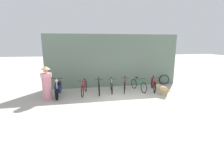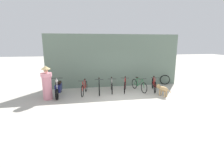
{
  "view_description": "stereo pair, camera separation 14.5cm",
  "coord_description": "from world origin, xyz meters",
  "px_view_note": "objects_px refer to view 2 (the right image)",
  "views": [
    {
      "loc": [
        -2.39,
        -7.84,
        2.77
      ],
      "look_at": [
        -0.56,
        0.88,
        0.65
      ],
      "focal_mm": 28.0,
      "sensor_mm": 36.0,
      "label": 1
    },
    {
      "loc": [
        -2.24,
        -7.87,
        2.77
      ],
      "look_at": [
        -0.56,
        0.88,
        0.65
      ],
      "focal_mm": 28.0,
      "sensor_mm": 36.0,
      "label": 2
    }
  ],
  "objects_px": {
    "bicycle_1": "(99,87)",
    "bicycle_3": "(125,85)",
    "bicycle_4": "(139,85)",
    "bicycle_0": "(84,88)",
    "person_in_robes": "(47,83)",
    "spare_tire_left": "(165,80)",
    "bicycle_5": "(154,85)",
    "bicycle_2": "(112,86)",
    "motorcycle": "(59,88)",
    "stray_dog": "(162,89)"
  },
  "relations": [
    {
      "from": "stray_dog",
      "to": "bicycle_5",
      "type": "bearing_deg",
      "value": -23.44
    },
    {
      "from": "bicycle_3",
      "to": "bicycle_5",
      "type": "xyz_separation_m",
      "value": [
        1.71,
        -0.15,
        -0.01
      ]
    },
    {
      "from": "bicycle_0",
      "to": "bicycle_3",
      "type": "distance_m",
      "value": 2.33
    },
    {
      "from": "bicycle_0",
      "to": "motorcycle",
      "type": "xyz_separation_m",
      "value": [
        -1.35,
        -0.06,
        0.06
      ]
    },
    {
      "from": "bicycle_3",
      "to": "bicycle_5",
      "type": "relative_size",
      "value": 0.95
    },
    {
      "from": "bicycle_3",
      "to": "spare_tire_left",
      "type": "height_order",
      "value": "bicycle_3"
    },
    {
      "from": "bicycle_0",
      "to": "bicycle_1",
      "type": "xyz_separation_m",
      "value": [
        0.83,
        0.05,
        0.0
      ]
    },
    {
      "from": "bicycle_1",
      "to": "bicycle_4",
      "type": "relative_size",
      "value": 1.01
    },
    {
      "from": "bicycle_2",
      "to": "bicycle_4",
      "type": "height_order",
      "value": "bicycle_2"
    },
    {
      "from": "bicycle_4",
      "to": "motorcycle",
      "type": "xyz_separation_m",
      "value": [
        -4.53,
        -0.17,
        0.08
      ]
    },
    {
      "from": "bicycle_1",
      "to": "spare_tire_left",
      "type": "bearing_deg",
      "value": 110.89
    },
    {
      "from": "person_in_robes",
      "to": "bicycle_0",
      "type": "bearing_deg",
      "value": -154.68
    },
    {
      "from": "bicycle_2",
      "to": "spare_tire_left",
      "type": "height_order",
      "value": "bicycle_2"
    },
    {
      "from": "bicycle_3",
      "to": "spare_tire_left",
      "type": "distance_m",
      "value": 3.29
    },
    {
      "from": "bicycle_3",
      "to": "bicycle_4",
      "type": "relative_size",
      "value": 0.94
    },
    {
      "from": "stray_dog",
      "to": "person_in_robes",
      "type": "height_order",
      "value": "person_in_robes"
    },
    {
      "from": "person_in_robes",
      "to": "bicycle_4",
      "type": "bearing_deg",
      "value": -164.08
    },
    {
      "from": "bicycle_3",
      "to": "motorcycle",
      "type": "height_order",
      "value": "motorcycle"
    },
    {
      "from": "bicycle_1",
      "to": "motorcycle",
      "type": "distance_m",
      "value": 2.18
    },
    {
      "from": "bicycle_0",
      "to": "motorcycle",
      "type": "bearing_deg",
      "value": -74.57
    },
    {
      "from": "spare_tire_left",
      "to": "motorcycle",
      "type": "bearing_deg",
      "value": -168.99
    },
    {
      "from": "bicycle_5",
      "to": "bicycle_0",
      "type": "bearing_deg",
      "value": -73.55
    },
    {
      "from": "bicycle_4",
      "to": "motorcycle",
      "type": "bearing_deg",
      "value": -99.54
    },
    {
      "from": "bicycle_3",
      "to": "bicycle_4",
      "type": "height_order",
      "value": "bicycle_3"
    },
    {
      "from": "bicycle_1",
      "to": "bicycle_3",
      "type": "bearing_deg",
      "value": 98.62
    },
    {
      "from": "bicycle_0",
      "to": "bicycle_3",
      "type": "relative_size",
      "value": 1.07
    },
    {
      "from": "stray_dog",
      "to": "person_in_robes",
      "type": "distance_m",
      "value": 5.91
    },
    {
      "from": "bicycle_2",
      "to": "bicycle_5",
      "type": "height_order",
      "value": "bicycle_5"
    },
    {
      "from": "bicycle_0",
      "to": "person_in_robes",
      "type": "xyz_separation_m",
      "value": [
        -1.82,
        -0.55,
        0.5
      ]
    },
    {
      "from": "motorcycle",
      "to": "person_in_robes",
      "type": "bearing_deg",
      "value": -41.98
    },
    {
      "from": "bicycle_5",
      "to": "bicycle_4",
      "type": "bearing_deg",
      "value": -82.18
    },
    {
      "from": "bicycle_4",
      "to": "spare_tire_left",
      "type": "bearing_deg",
      "value": 105.49
    },
    {
      "from": "bicycle_4",
      "to": "person_in_robes",
      "type": "height_order",
      "value": "person_in_robes"
    },
    {
      "from": "bicycle_2",
      "to": "stray_dog",
      "type": "relative_size",
      "value": 1.76
    },
    {
      "from": "bicycle_3",
      "to": "stray_dog",
      "type": "distance_m",
      "value": 2.09
    },
    {
      "from": "bicycle_3",
      "to": "spare_tire_left",
      "type": "bearing_deg",
      "value": 127.89
    },
    {
      "from": "motorcycle",
      "to": "person_in_robes",
      "type": "distance_m",
      "value": 0.81
    },
    {
      "from": "bicycle_0",
      "to": "bicycle_2",
      "type": "xyz_separation_m",
      "value": [
        1.57,
        0.21,
        0.0
      ]
    },
    {
      "from": "bicycle_1",
      "to": "stray_dog",
      "type": "xyz_separation_m",
      "value": [
        3.22,
        -1.13,
        0.04
      ]
    },
    {
      "from": "bicycle_4",
      "to": "stray_dog",
      "type": "distance_m",
      "value": 1.47
    },
    {
      "from": "bicycle_5",
      "to": "spare_tire_left",
      "type": "bearing_deg",
      "value": 150.22
    },
    {
      "from": "bicycle_1",
      "to": "motorcycle",
      "type": "height_order",
      "value": "motorcycle"
    },
    {
      "from": "bicycle_2",
      "to": "spare_tire_left",
      "type": "xyz_separation_m",
      "value": [
        3.85,
        1.04,
        -0.02
      ]
    },
    {
      "from": "bicycle_0",
      "to": "bicycle_2",
      "type": "bearing_deg",
      "value": 110.24
    },
    {
      "from": "person_in_robes",
      "to": "spare_tire_left",
      "type": "xyz_separation_m",
      "value": [
        7.24,
        1.8,
        -0.52
      ]
    },
    {
      "from": "bicycle_1",
      "to": "spare_tire_left",
      "type": "xyz_separation_m",
      "value": [
        4.59,
        1.2,
        -0.02
      ]
    },
    {
      "from": "bicycle_4",
      "to": "bicycle_0",
      "type": "bearing_deg",
      "value": -99.81
    },
    {
      "from": "bicycle_2",
      "to": "bicycle_5",
      "type": "distance_m",
      "value": 2.49
    },
    {
      "from": "bicycle_1",
      "to": "bicycle_5",
      "type": "bearing_deg",
      "value": 94.65
    },
    {
      "from": "bicycle_5",
      "to": "spare_tire_left",
      "type": "height_order",
      "value": "bicycle_5"
    }
  ]
}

